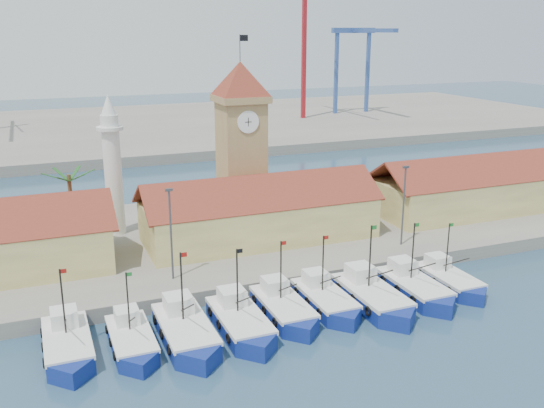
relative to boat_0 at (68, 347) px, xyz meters
name	(u,v)px	position (x,y,z in m)	size (l,w,h in m)	color
ground	(341,325)	(22.41, -3.40, -0.76)	(400.00, 400.00, 0.00)	#1C304A
quay	(248,234)	(22.41, 20.60, -0.01)	(140.00, 32.00, 1.50)	gray
terminal	(131,129)	(22.41, 106.60, 0.24)	(240.00, 80.00, 2.00)	gray
boat_0	(68,347)	(0.00, 0.00, 0.00)	(3.56, 9.76, 7.39)	navy
boat_1	(132,342)	(4.84, -0.98, -0.07)	(3.25, 8.89, 6.73)	navy
boat_2	(187,334)	(9.16, -1.49, 0.06)	(3.85, 10.54, 7.98)	navy
boat_3	(241,324)	(13.89, -1.54, 0.03)	(3.69, 10.10, 7.64)	navy
boat_4	(285,310)	(18.35, -0.37, 0.00)	(3.54, 9.70, 7.34)	navy
boat_5	(326,301)	(22.62, -0.14, -0.02)	(3.48, 9.54, 7.22)	navy
boat_6	(374,299)	(26.85, -1.43, 0.07)	(3.90, 10.69, 8.09)	navy
boat_7	(416,289)	(31.78, -1.01, 0.02)	(3.66, 10.02, 7.58)	navy
boat_8	(450,281)	(36.14, -0.57, -0.05)	(3.32, 9.11, 6.89)	navy
hall_center	(259,217)	(22.41, 16.60, 3.22)	(27.04, 10.13, 7.61)	#E7D57F
hall_right	(483,191)	(54.41, 16.60, 3.22)	(31.20, 10.13, 7.61)	#E7D57F
clock_tower	(241,140)	(22.41, 22.59, 11.20)	(5.80, 5.80, 22.70)	#A38854
minaret	(113,165)	(7.41, 24.60, 8.97)	(3.00, 3.00, 16.30)	silver
palm_tree	(71,203)	(2.41, 22.60, 5.48)	(5.60, 5.03, 8.39)	brown
lamp_posts	(292,215)	(22.91, 8.60, 5.71)	(80.70, 0.25, 9.03)	#3F3F44
crane_red_right	(306,18)	(67.17, 100.41, 26.69)	(1.00, 31.81, 46.03)	maroon
gantry	(359,47)	(84.41, 103.25, 19.28)	(13.00, 22.00, 23.20)	#325199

